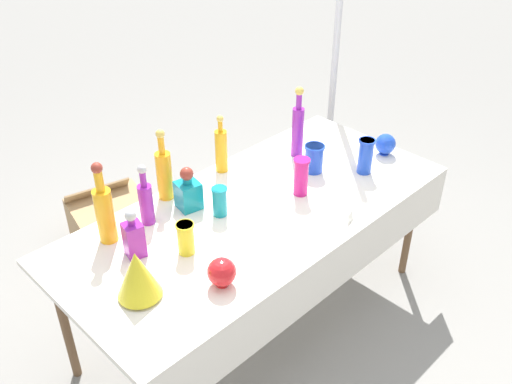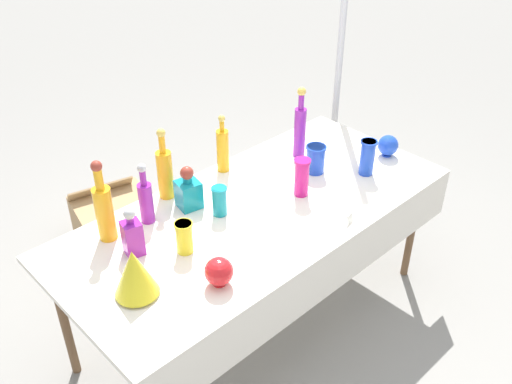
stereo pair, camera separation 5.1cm
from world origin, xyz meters
name	(u,v)px [view 1 (the left image)]	position (x,y,z in m)	size (l,w,h in m)	color
ground_plane	(256,317)	(0.00, 0.00, 0.00)	(40.00, 40.00, 0.00)	gray
display_table	(260,220)	(0.00, -0.03, 0.70)	(2.06, 0.94, 0.76)	white
tall_bottle_0	(104,211)	(-0.65, 0.30, 0.92)	(0.08, 0.08, 0.41)	orange
tall_bottle_1	(164,172)	(-0.25, 0.40, 0.91)	(0.08, 0.08, 0.39)	orange
tall_bottle_2	(221,149)	(0.13, 0.39, 0.89)	(0.07, 0.07, 0.33)	orange
tall_bottle_3	(298,128)	(0.55, 0.22, 0.94)	(0.07, 0.07, 0.42)	purple
tall_bottle_4	(146,201)	(-0.45, 0.29, 0.89)	(0.07, 0.07, 0.32)	purple
square_decanter_0	(188,192)	(-0.23, 0.25, 0.85)	(0.13, 0.13, 0.23)	teal
square_decanter_1	(134,237)	(-0.63, 0.13, 0.86)	(0.10, 0.10, 0.24)	purple
slender_vase_0	(314,157)	(0.48, 0.03, 0.85)	(0.11, 0.11, 0.16)	blue
slender_vase_1	(301,176)	(0.26, -0.07, 0.87)	(0.09, 0.09, 0.21)	#C61972
slender_vase_2	(220,201)	(-0.16, 0.09, 0.84)	(0.08, 0.08, 0.15)	teal
slender_vase_3	(186,237)	(-0.46, -0.02, 0.84)	(0.08, 0.08, 0.16)	yellow
slender_vase_4	(366,155)	(0.67, -0.17, 0.87)	(0.09, 0.09, 0.20)	blue
fluted_vase_0	(137,274)	(-0.77, -0.11, 0.88)	(0.18, 0.18, 0.23)	yellow
round_bowl_0	(385,144)	(0.91, -0.13, 0.83)	(0.12, 0.12, 0.13)	blue
round_bowl_1	(222,272)	(-0.49, -0.29, 0.83)	(0.12, 0.12, 0.13)	red
price_tag_left	(350,217)	(0.25, -0.39, 0.78)	(0.05, 0.01, 0.05)	white
cardboard_box_behind_left	(112,221)	(-0.17, 1.19, 0.15)	(0.56, 0.52, 0.38)	tan
canopy_pole	(334,73)	(1.29, 0.56, 0.95)	(0.18, 0.18, 2.42)	silver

